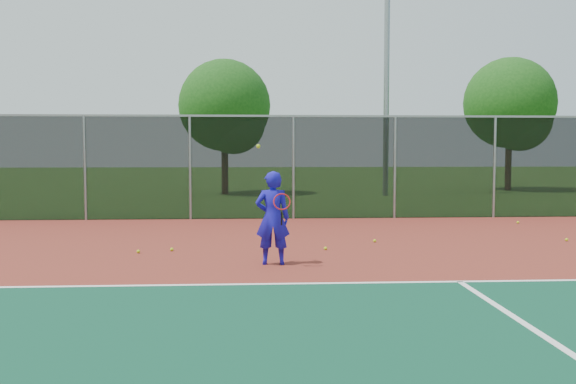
# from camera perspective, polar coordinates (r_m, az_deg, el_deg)

# --- Properties ---
(ground) EXTENTS (120.00, 120.00, 0.00)m
(ground) POSITION_cam_1_polar(r_m,az_deg,el_deg) (7.13, 7.06, -13.37)
(ground) COLOR #2A5518
(ground) RESTS_ON ground
(court_apron) EXTENTS (30.00, 20.00, 0.02)m
(court_apron) POSITION_cam_1_polar(r_m,az_deg,el_deg) (9.03, 4.74, -9.54)
(court_apron) COLOR maroon
(court_apron) RESTS_ON ground
(fence_back) EXTENTS (30.00, 0.06, 3.03)m
(fence_back) POSITION_cam_1_polar(r_m,az_deg,el_deg) (18.74, 0.48, 2.32)
(fence_back) COLOR black
(fence_back) RESTS_ON court_apron
(tennis_player) EXTENTS (0.62, 0.62, 2.15)m
(tennis_player) POSITION_cam_1_polar(r_m,az_deg,el_deg) (11.46, -1.38, -2.30)
(tennis_player) COLOR #1912B1
(tennis_player) RESTS_ON court_apron
(practice_ball_0) EXTENTS (0.07, 0.07, 0.07)m
(practice_ball_0) POSITION_cam_1_polar(r_m,az_deg,el_deg) (15.64, 23.52, -3.91)
(practice_ball_0) COLOR #B3D518
(practice_ball_0) RESTS_ON court_apron
(practice_ball_1) EXTENTS (0.07, 0.07, 0.07)m
(practice_ball_1) POSITION_cam_1_polar(r_m,az_deg,el_deg) (14.32, 7.71, -4.31)
(practice_ball_1) COLOR #B3D518
(practice_ball_1) RESTS_ON court_apron
(practice_ball_2) EXTENTS (0.07, 0.07, 0.07)m
(practice_ball_2) POSITION_cam_1_polar(r_m,az_deg,el_deg) (13.10, -13.16, -5.17)
(practice_ball_2) COLOR #B3D518
(practice_ball_2) RESTS_ON court_apron
(practice_ball_3) EXTENTS (0.07, 0.07, 0.07)m
(practice_ball_3) POSITION_cam_1_polar(r_m,az_deg,el_deg) (18.70, 19.76, -2.55)
(practice_ball_3) COLOR #B3D518
(practice_ball_3) RESTS_ON court_apron
(practice_ball_4) EXTENTS (0.07, 0.07, 0.07)m
(practice_ball_4) POSITION_cam_1_polar(r_m,az_deg,el_deg) (13.22, -10.29, -5.04)
(practice_ball_4) COLOR #B3D518
(practice_ball_4) RESTS_ON court_apron
(practice_ball_5) EXTENTS (0.07, 0.07, 0.07)m
(practice_ball_5) POSITION_cam_1_polar(r_m,az_deg,el_deg) (13.16, 3.36, -5.02)
(practice_ball_5) COLOR #B3D518
(practice_ball_5) RESTS_ON court_apron
(floodlight_n) EXTENTS (0.90, 0.40, 11.72)m
(floodlight_n) POSITION_cam_1_polar(r_m,az_deg,el_deg) (28.49, 8.78, 13.10)
(floodlight_n) COLOR gray
(floodlight_n) RESTS_ON ground
(tree_back_left) EXTENTS (4.09, 4.09, 6.01)m
(tree_back_left) POSITION_cam_1_polar(r_m,az_deg,el_deg) (28.80, -5.48, 7.30)
(tree_back_left) COLOR #3A2315
(tree_back_left) RESTS_ON ground
(tree_back_mid) EXTENTS (4.37, 4.37, 6.43)m
(tree_back_mid) POSITION_cam_1_polar(r_m,az_deg,el_deg) (32.98, 19.31, 7.14)
(tree_back_mid) COLOR #3A2315
(tree_back_mid) RESTS_ON ground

